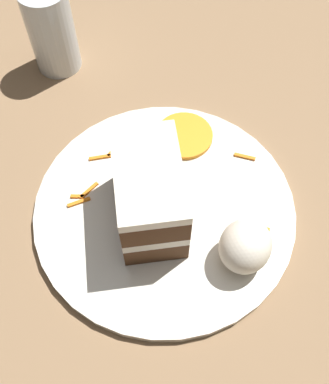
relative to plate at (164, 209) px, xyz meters
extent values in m
plane|color=#4C4742|center=(-0.04, 0.02, -0.04)|extent=(6.00, 6.00, 0.00)
cube|color=#846647|center=(-0.04, 0.02, -0.03)|extent=(0.94, 1.15, 0.04)
cylinder|color=silver|center=(0.00, 0.00, 0.00)|extent=(0.31, 0.31, 0.01)
cube|color=#4C2D19|center=(0.02, -0.01, 0.02)|extent=(0.14, 0.12, 0.03)
cube|color=silver|center=(0.02, -0.01, 0.05)|extent=(0.14, 0.12, 0.01)
cube|color=#4C2D19|center=(0.02, -0.01, 0.07)|extent=(0.14, 0.12, 0.03)
cube|color=silver|center=(0.02, -0.01, 0.09)|extent=(0.14, 0.12, 0.01)
ellipsoid|color=silver|center=(0.02, 0.10, 0.03)|extent=(0.06, 0.06, 0.05)
cylinder|color=orange|center=(-0.10, -0.02, 0.01)|extent=(0.07, 0.07, 0.01)
cube|color=orange|center=(0.04, -0.09, 0.01)|extent=(0.02, 0.02, 0.00)
cube|color=orange|center=(0.02, -0.09, 0.01)|extent=(0.03, 0.01, 0.00)
cube|color=orange|center=(-0.02, -0.10, 0.01)|extent=(0.02, 0.02, 0.00)
cube|color=orange|center=(-0.04, -0.07, 0.01)|extent=(0.01, 0.02, 0.00)
cube|color=orange|center=(-0.11, 0.06, 0.01)|extent=(0.01, 0.03, 0.00)
cube|color=orange|center=(0.04, -0.10, 0.01)|extent=(0.01, 0.02, 0.00)
cube|color=orange|center=(-0.03, 0.11, 0.01)|extent=(0.01, 0.01, 0.00)
cube|color=orange|center=(-0.04, -0.09, 0.01)|extent=(0.02, 0.01, 0.00)
cylinder|color=silver|center=(-0.15, -0.25, 0.05)|extent=(0.06, 0.06, 0.12)
cylinder|color=silver|center=(-0.15, -0.25, 0.02)|extent=(0.06, 0.06, 0.04)
camera|label=1|loc=(0.22, 0.12, 0.47)|focal=42.00mm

